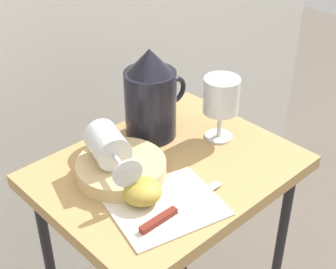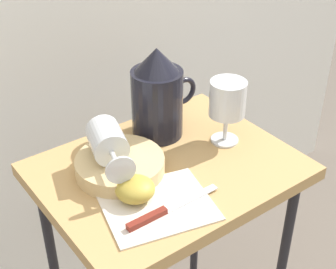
{
  "view_description": "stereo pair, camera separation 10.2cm",
  "coord_description": "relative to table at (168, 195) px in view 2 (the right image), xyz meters",
  "views": [
    {
      "loc": [
        -0.59,
        -0.62,
        1.35
      ],
      "look_at": [
        0.0,
        0.0,
        0.79
      ],
      "focal_mm": 53.15,
      "sensor_mm": 36.0,
      "label": 1
    },
    {
      "loc": [
        -0.51,
        -0.69,
        1.35
      ],
      "look_at": [
        0.0,
        0.0,
        0.79
      ],
      "focal_mm": 53.15,
      "sensor_mm": 36.0,
      "label": 2
    }
  ],
  "objects": [
    {
      "name": "wine_glass_tipped_near",
      "position": [
        -0.11,
        0.06,
        0.15
      ],
      "size": [
        0.11,
        0.17,
        0.07
      ],
      "color": "silver",
      "rests_on": "basket_tray"
    },
    {
      "name": "wine_glass_upright",
      "position": [
        0.16,
        -0.0,
        0.19
      ],
      "size": [
        0.08,
        0.08,
        0.15
      ],
      "color": "silver",
      "rests_on": "table"
    },
    {
      "name": "table",
      "position": [
        0.0,
        0.0,
        0.0
      ],
      "size": [
        0.54,
        0.42,
        0.71
      ],
      "color": "tan",
      "rests_on": "ground_plane"
    },
    {
      "name": "knife",
      "position": [
        -0.11,
        -0.12,
        0.09
      ],
      "size": [
        0.21,
        0.02,
        0.01
      ],
      "color": "silver",
      "rests_on": "linen_napkin"
    },
    {
      "name": "pitcher",
      "position": [
        0.06,
        0.12,
        0.17
      ],
      "size": [
        0.17,
        0.12,
        0.22
      ],
      "color": "black",
      "rests_on": "table"
    },
    {
      "name": "apple_half_left",
      "position": [
        -0.12,
        -0.05,
        0.11
      ],
      "size": [
        0.08,
        0.08,
        0.04
      ],
      "primitive_type": "ellipsoid",
      "color": "#B29938",
      "rests_on": "linen_napkin"
    },
    {
      "name": "linen_napkin",
      "position": [
        -0.09,
        -0.09,
        0.08
      ],
      "size": [
        0.24,
        0.21,
        0.0
      ],
      "primitive_type": "cube",
      "rotation": [
        0.0,
        0.0,
        -0.24
      ],
      "color": "silver",
      "rests_on": "table"
    },
    {
      "name": "basket_tray",
      "position": [
        -0.09,
        0.04,
        0.1
      ],
      "size": [
        0.19,
        0.19,
        0.03
      ],
      "primitive_type": "cylinder",
      "color": "tan",
      "rests_on": "table"
    }
  ]
}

